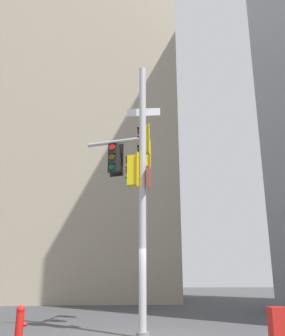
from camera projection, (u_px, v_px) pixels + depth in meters
The scene contains 4 objects.
building_mid_block at pixel (82, 132), 34.51m from camera, with size 15.23×15.23×29.43m, color tan.
signal_pole_assembly at pixel (138, 170), 12.65m from camera, with size 2.50×3.46×8.73m.
fire_hydrant at pixel (20, 322), 10.19m from camera, with size 0.33×0.23×0.91m.
newspaper_box at pixel (279, 327), 9.24m from camera, with size 0.45×0.36×0.94m.
Camera 1 is at (-0.98, -11.49, 1.63)m, focal length 39.61 mm.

